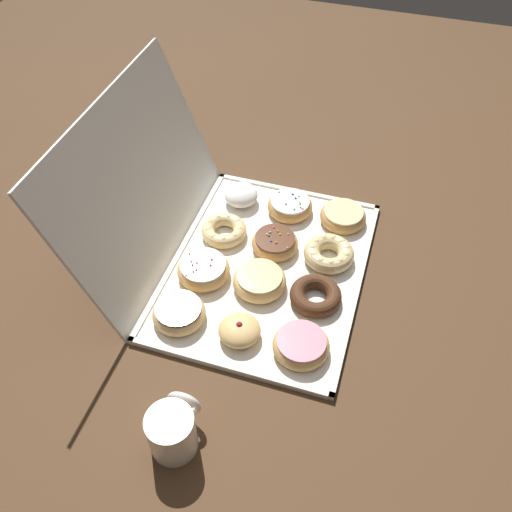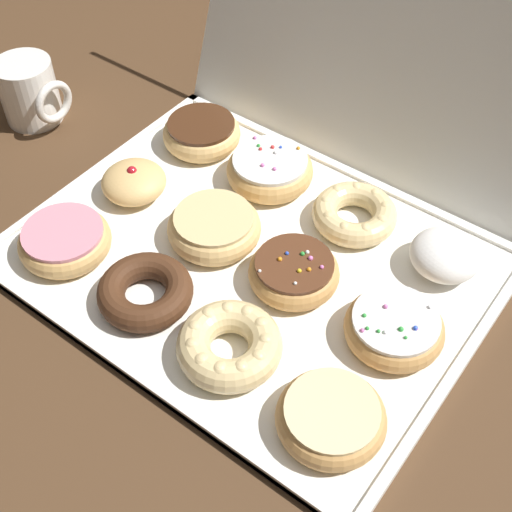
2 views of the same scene
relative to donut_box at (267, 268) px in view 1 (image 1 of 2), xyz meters
name	(u,v)px [view 1 (image 1 of 2)]	position (x,y,z in m)	size (l,w,h in m)	color
ground_plane	(267,270)	(0.00, 0.00, -0.01)	(3.00, 3.00, 0.00)	#4C331E
donut_box	(267,268)	(0.00, 0.00, 0.00)	(0.57, 0.44, 0.01)	white
box_lid_open	(141,183)	(0.00, 0.29, 0.19)	(0.57, 0.40, 0.01)	white
pink_frosted_donut_0	(301,345)	(-0.20, -0.13, 0.02)	(0.12, 0.12, 0.04)	tan
chocolate_cake_ring_donut_1	(316,295)	(-0.06, -0.13, 0.02)	(0.11, 0.11, 0.03)	#472816
cruller_donut_2	(329,253)	(0.07, -0.13, 0.03)	(0.12, 0.12, 0.04)	#EACC8C
glazed_ring_donut_3	(343,216)	(0.20, -0.14, 0.02)	(0.12, 0.12, 0.04)	tan
jelly_filled_donut_4	(241,331)	(-0.20, 0.00, 0.03)	(0.09, 0.09, 0.05)	#E5B770
glazed_ring_donut_5	(258,280)	(-0.06, 0.00, 0.03)	(0.12, 0.12, 0.04)	#E5B770
sprinkle_donut_6	(275,243)	(0.06, 0.00, 0.02)	(0.11, 0.11, 0.04)	tan
sprinkle_donut_7	(290,205)	(0.20, 0.00, 0.02)	(0.11, 0.11, 0.04)	tan
chocolate_frosted_donut_8	(179,313)	(-0.20, 0.14, 0.02)	(0.11, 0.11, 0.04)	#E5B770
sprinkle_donut_9	(203,270)	(-0.07, 0.13, 0.03)	(0.12, 0.12, 0.04)	tan
cruller_donut_10	(224,230)	(0.07, 0.13, 0.02)	(0.11, 0.11, 0.03)	#EACC8C
powdered_filled_donut_11	(241,195)	(0.20, 0.13, 0.03)	(0.09, 0.09, 0.05)	white
coffee_mug	(173,431)	(-0.45, 0.04, 0.05)	(0.11, 0.09, 0.10)	white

